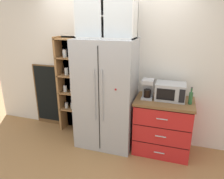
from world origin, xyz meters
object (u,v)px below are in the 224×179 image
bottle_green (191,97)px  coffee_maker (148,89)px  mug_sage (165,96)px  chalkboard_menu (48,95)px  mug_red (165,96)px  refrigerator (106,94)px  bottle_cobalt (165,94)px  microwave (170,91)px

bottle_green → coffee_maker: bearing=175.1°
mug_sage → chalkboard_menu: size_ratio=0.10×
mug_red → mug_sage: bearing=91.4°
coffee_maker → mug_sage: bearing=8.8°
bottle_green → mug_red: bearing=166.9°
coffee_maker → mug_sage: size_ratio=2.48×
coffee_maker → mug_red: size_ratio=2.82×
refrigerator → chalkboard_menu: 1.40m
mug_sage → bottle_cobalt: 0.10m
mug_red → chalkboard_menu: size_ratio=0.09×
bottle_cobalt → coffee_maker: bearing=174.0°
refrigerator → coffee_maker: 0.69m
refrigerator → mug_red: size_ratio=16.34×
refrigerator → mug_sage: (0.94, 0.09, 0.04)m
bottle_cobalt → mug_sage: bearing=88.6°
mug_red → mug_sage: mug_red is taller
mug_sage → bottle_cobalt: size_ratio=0.48×
refrigerator → mug_sage: refrigerator is taller
mug_red → bottle_green: size_ratio=0.43×
mug_sage → chalkboard_menu: bearing=174.5°
mug_red → refrigerator: bearing=-175.3°
mug_sage → bottle_cobalt: (-0.00, -0.07, 0.07)m
microwave → chalkboard_menu: 2.39m
refrigerator → microwave: (1.01, 0.09, 0.12)m
microwave → mug_red: 0.11m
mug_red → microwave: bearing=9.7°
mug_red → chalkboard_menu: 2.31m
coffee_maker → chalkboard_menu: size_ratio=0.25×
mug_sage → chalkboard_menu: chalkboard_menu is taller
microwave → mug_sage: (-0.07, -0.00, -0.09)m
coffee_maker → bottle_green: (0.63, -0.05, -0.04)m
refrigerator → bottle_cobalt: bearing=1.1°
microwave → coffee_maker: coffee_maker is taller
refrigerator → mug_red: 0.94m
mug_sage → bottle_green: size_ratio=0.49×
refrigerator → coffee_maker: (0.67, 0.05, 0.15)m
coffee_maker → chalkboard_menu: (-2.01, 0.26, -0.43)m
refrigerator → mug_red: refrigerator is taller
coffee_maker → bottle_cobalt: bearing=-6.0°
microwave → bottle_green: microwave is taller
mug_red → bottle_green: bearing=-13.1°
coffee_maker → bottle_green: bearing=-4.9°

